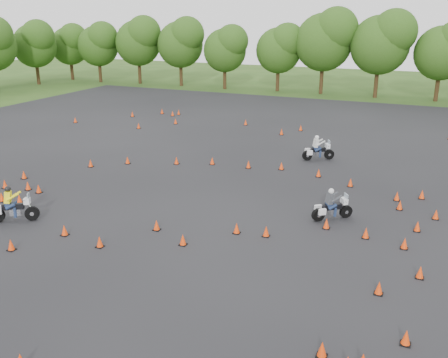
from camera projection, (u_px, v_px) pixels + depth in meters
ground at (188, 232)px, 21.55m from camera, size 140.00×140.00×0.00m
asphalt_pad at (239, 189)px, 26.78m from camera, size 62.00×62.00×0.00m
treeline at (365, 59)px, 50.25m from camera, size 86.98×32.17×11.17m
traffic_cones at (235, 187)px, 26.39m from camera, size 36.49×33.22×0.45m
rider_grey at (333, 203)px, 22.66m from camera, size 1.93×1.76×1.55m
rider_yellow at (13, 204)px, 22.40m from camera, size 2.16×1.70×1.65m
rider_white at (319, 147)px, 31.92m from camera, size 2.13×1.71×1.63m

